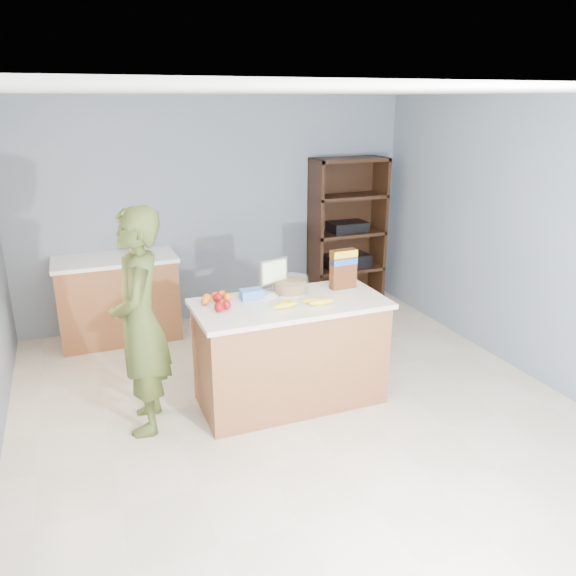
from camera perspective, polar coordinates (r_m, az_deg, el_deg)
name	(u,v)px	position (r m, az deg, el deg)	size (l,w,h in m)	color
floor	(304,417)	(4.68, 1.62, -12.98)	(4.50, 5.00, 0.02)	beige
walls	(306,217)	(4.06, 1.83, 7.25)	(4.52, 5.02, 2.51)	slate
counter_peninsula	(290,356)	(4.73, 0.22, -6.91)	(1.56, 0.76, 0.90)	brown
back_cabinet	(118,298)	(6.20, -16.85, -1.02)	(1.24, 0.62, 0.90)	brown
shelving_unit	(345,235)	(6.96, 5.84, 5.36)	(0.90, 0.40, 1.80)	black
person	(140,323)	(4.34, -14.80, -3.41)	(0.64, 0.42, 1.74)	#3E491C
knife_block	(135,245)	(6.03, -15.28, 4.23)	(0.12, 0.10, 0.31)	tan
envelopes	(281,296)	(4.65, -0.74, -0.84)	(0.42, 0.21, 0.00)	white
bananas	(301,303)	(4.43, 1.36, -1.55)	(0.52, 0.19, 0.05)	yellow
apples	(221,304)	(4.41, -6.87, -1.63)	(0.14, 0.30, 0.07)	maroon
oranges	(215,297)	(4.57, -7.38, -0.94)	(0.26, 0.17, 0.07)	orange
blue_carton	(252,294)	(4.60, -3.73, -0.62)	(0.18, 0.12, 0.08)	blue
salad_bowl	(291,286)	(4.74, 0.26, 0.25)	(0.30, 0.30, 0.13)	#267219
tv	(273,273)	(4.75, -1.50, 1.55)	(0.28, 0.12, 0.28)	silver
cereal_box	(343,266)	(4.82, 5.65, 2.23)	(0.23, 0.09, 0.34)	#592B14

